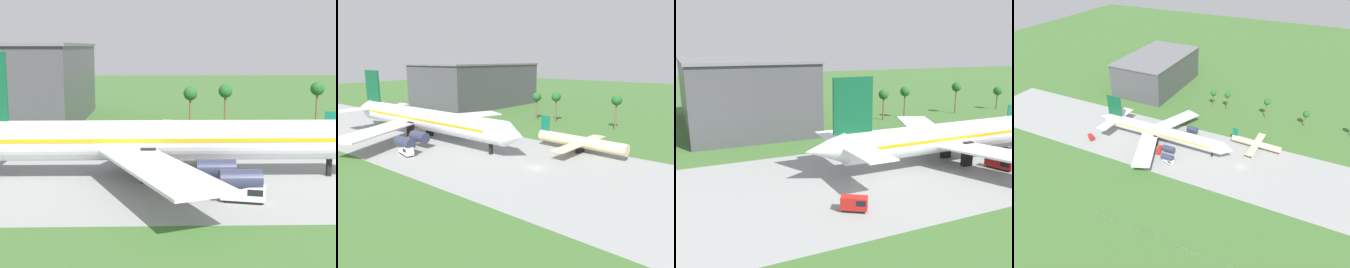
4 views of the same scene
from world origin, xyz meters
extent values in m
cylinder|color=white|center=(-42.05, 1.61, 6.17)|extent=(63.55, 6.48, 6.48)
cone|color=white|center=(-77.87, 1.61, 6.66)|extent=(8.10, 6.15, 6.15)
cube|color=#EFA314|center=(-42.05, 1.61, 6.66)|extent=(54.02, 6.61, 0.65)
cube|color=#0F4C2D|center=(-71.88, 1.61, 14.92)|extent=(8.42, 0.50, 11.01)
cube|color=white|center=(-72.20, 1.61, 7.14)|extent=(5.83, 25.90, 0.30)
cube|color=white|center=(-43.80, 16.45, 5.04)|extent=(18.93, 30.68, 0.44)
cylinder|color=#2D334C|center=(-35.09, 9.38, 3.18)|extent=(5.83, 2.91, 2.91)
cylinder|color=#2D334C|center=(-32.48, 15.85, 3.18)|extent=(5.83, 2.91, 2.91)
cube|color=black|center=(-45.23, -1.96, 2.76)|extent=(2.40, 1.20, 5.53)
cube|color=black|center=(-45.23, 5.17, 2.76)|extent=(2.40, 1.20, 5.53)
cube|color=#0F6647|center=(-9.42, 18.30, 6.53)|extent=(2.74, 0.35, 4.25)
cube|color=black|center=(-40.26, -6.61, 0.20)|extent=(3.26, 5.37, 0.40)
cube|color=#B21E19|center=(-40.26, -6.61, 1.26)|extent=(3.72, 6.29, 1.73)
cube|color=black|center=(-39.76, -8.17, 1.52)|extent=(2.58, 2.61, 0.90)
cube|color=black|center=(-78.55, -12.51, 0.20)|extent=(4.07, 3.51, 0.40)
cube|color=#B21E19|center=(-78.55, -12.51, 1.45)|extent=(4.73, 4.03, 2.10)
cube|color=black|center=(-77.54, -13.15, 1.76)|extent=(2.38, 2.54, 0.90)
cube|color=#47474C|center=(-82.60, 65.57, 10.64)|extent=(36.00, 60.00, 21.28)
cube|color=slate|center=(-82.60, 65.57, 21.68)|extent=(36.72, 61.20, 0.80)
cylinder|color=brown|center=(-34.96, 51.84, 4.31)|extent=(0.56, 0.56, 8.62)
sphere|color=#235B28|center=(-34.96, 51.84, 9.22)|extent=(3.60, 3.60, 3.60)
cylinder|color=brown|center=(-25.86, 51.84, 4.63)|extent=(0.56, 0.56, 9.26)
sphere|color=#235B28|center=(-25.86, 51.84, 9.86)|extent=(3.60, 3.60, 3.60)
cylinder|color=brown|center=(-1.86, 51.84, 4.91)|extent=(0.56, 0.56, 9.81)
sphere|color=#235B28|center=(-1.86, 51.84, 10.41)|extent=(3.60, 3.60, 3.60)
cylinder|color=brown|center=(20.38, 51.84, 3.58)|extent=(0.56, 0.56, 7.16)
sphere|color=#235B28|center=(20.38, 51.84, 7.76)|extent=(3.60, 3.60, 3.60)
camera|label=1|loc=(-44.17, -80.73, 21.21)|focal=55.00mm
camera|label=2|loc=(39.57, -59.57, 24.30)|focal=35.00mm
camera|label=3|loc=(-103.73, -62.99, 26.31)|focal=40.00mm
camera|label=4|loc=(29.57, -122.04, 94.01)|focal=35.00mm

